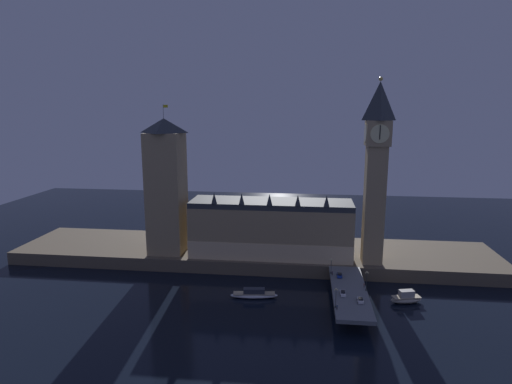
# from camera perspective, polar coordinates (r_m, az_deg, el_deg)

# --- Properties ---
(ground_plane) EXTENTS (400.00, 400.00, 0.00)m
(ground_plane) POSITION_cam_1_polar(r_m,az_deg,el_deg) (168.42, -2.02, -13.40)
(ground_plane) COLOR black
(embankment) EXTENTS (220.00, 42.00, 5.68)m
(embankment) POSITION_cam_1_polar(r_m,az_deg,el_deg) (203.25, -0.31, -8.15)
(embankment) COLOR brown
(embankment) RESTS_ON ground_plane
(parliament_hall) EXTENTS (70.59, 20.36, 29.26)m
(parliament_hall) POSITION_cam_1_polar(r_m,az_deg,el_deg) (189.79, 2.01, -4.81)
(parliament_hall) COLOR tan
(parliament_hall) RESTS_ON embankment
(clock_tower) EXTENTS (10.02, 10.13, 76.25)m
(clock_tower) POSITION_cam_1_polar(r_m,az_deg,el_deg) (180.70, 15.71, 3.13)
(clock_tower) COLOR tan
(clock_tower) RESTS_ON embankment
(victoria_tower) EXTENTS (15.51, 15.51, 65.96)m
(victoria_tower) POSITION_cam_1_polar(r_m,az_deg,el_deg) (193.87, -11.87, 0.74)
(victoria_tower) COLOR tan
(victoria_tower) RESTS_ON embankment
(bridge) EXTENTS (12.33, 46.00, 5.99)m
(bridge) POSITION_cam_1_polar(r_m,az_deg,el_deg) (161.20, 12.33, -13.19)
(bridge) COLOR slate
(bridge) RESTS_ON ground_plane
(car_northbound_lead) EXTENTS (2.05, 4.19, 1.31)m
(car_northbound_lead) POSITION_cam_1_polar(r_m,az_deg,el_deg) (170.89, 11.07, -10.83)
(car_northbound_lead) COLOR navy
(car_northbound_lead) RESTS_ON bridge
(car_northbound_trail) EXTENTS (1.90, 4.73, 1.33)m
(car_northbound_trail) POSITION_cam_1_polar(r_m,az_deg,el_deg) (155.71, 11.51, -13.08)
(car_northbound_trail) COLOR white
(car_northbound_trail) RESTS_ON bridge
(car_southbound_lead) EXTENTS (1.99, 4.31, 1.36)m
(car_southbound_lead) POSITION_cam_1_polar(r_m,az_deg,el_deg) (151.83, 13.75, -13.82)
(car_southbound_lead) COLOR silver
(car_southbound_lead) RESTS_ON bridge
(pedestrian_near_rail) EXTENTS (0.38, 0.38, 1.70)m
(pedestrian_near_rail) POSITION_cam_1_polar(r_m,az_deg,el_deg) (145.09, 10.76, -14.80)
(pedestrian_near_rail) COLOR black
(pedestrian_near_rail) RESTS_ON bridge
(pedestrian_mid_walk) EXTENTS (0.38, 0.38, 1.65)m
(pedestrian_mid_walk) POSITION_cam_1_polar(r_m,az_deg,el_deg) (163.23, 14.21, -11.94)
(pedestrian_mid_walk) COLOR black
(pedestrian_mid_walk) RESTS_ON bridge
(pedestrian_far_rail) EXTENTS (0.38, 0.38, 1.82)m
(pedestrian_far_rail) POSITION_cam_1_polar(r_m,az_deg,el_deg) (171.68, 10.13, -10.56)
(pedestrian_far_rail) COLOR black
(pedestrian_far_rail) RESTS_ON bridge
(street_lamp_near) EXTENTS (1.34, 0.60, 6.70)m
(street_lamp_near) POSITION_cam_1_polar(r_m,az_deg,el_deg) (144.88, 10.61, -13.39)
(street_lamp_near) COLOR #2D3333
(street_lamp_near) RESTS_ON bridge
(street_lamp_mid) EXTENTS (1.34, 0.60, 7.25)m
(street_lamp_mid) POSITION_cam_1_polar(r_m,az_deg,el_deg) (159.43, 14.54, -11.10)
(street_lamp_mid) COLOR #2D3333
(street_lamp_mid) RESTS_ON bridge
(street_lamp_far) EXTENTS (1.34, 0.60, 6.18)m
(street_lamp_far) POSITION_cam_1_polar(r_m,az_deg,el_deg) (172.19, 10.00, -9.45)
(street_lamp_far) COLOR #2D3333
(street_lamp_far) RESTS_ON bridge
(boat_upstream) EXTENTS (18.04, 6.04, 3.70)m
(boat_upstream) POSITION_cam_1_polar(r_m,az_deg,el_deg) (164.56, -0.26, -13.48)
(boat_upstream) COLOR white
(boat_upstream) RESTS_ON ground_plane
(boat_downstream) EXTENTS (12.32, 7.12, 4.79)m
(boat_downstream) POSITION_cam_1_polar(r_m,az_deg,el_deg) (169.70, 19.39, -13.21)
(boat_downstream) COLOR #B2A893
(boat_downstream) RESTS_ON ground_plane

